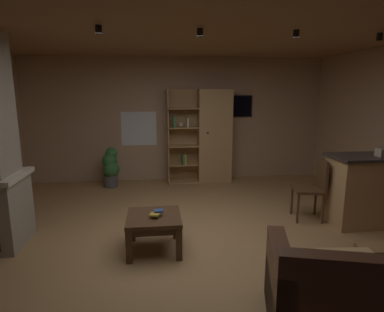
% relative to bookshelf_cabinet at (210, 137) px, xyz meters
% --- Properties ---
extents(floor, '(6.33, 6.19, 0.02)m').
position_rel_bookshelf_cabinet_xyz_m(floor, '(-0.68, -2.85, -0.98)').
color(floor, '#A37A4C').
rests_on(floor, ground).
extents(wall_back, '(6.45, 0.06, 2.60)m').
position_rel_bookshelf_cabinet_xyz_m(wall_back, '(-0.68, 0.27, 0.34)').
color(wall_back, tan).
rests_on(wall_back, ground).
extents(ceiling, '(6.33, 6.19, 0.02)m').
position_rel_bookshelf_cabinet_xyz_m(ceiling, '(-0.68, -2.85, 1.65)').
color(ceiling, '#8E6B47').
extents(window_pane_back, '(0.74, 0.01, 0.71)m').
position_rel_bookshelf_cabinet_xyz_m(window_pane_back, '(-1.49, 0.24, 0.16)').
color(window_pane_back, white).
extents(bookshelf_cabinet, '(1.33, 0.41, 1.95)m').
position_rel_bookshelf_cabinet_xyz_m(bookshelf_cabinet, '(0.00, 0.00, 0.00)').
color(bookshelf_cabinet, tan).
rests_on(bookshelf_cabinet, ground).
extents(kitchen_bar_counter, '(1.47, 0.61, 1.01)m').
position_rel_bookshelf_cabinet_xyz_m(kitchen_bar_counter, '(2.04, -2.53, -0.45)').
color(kitchen_bar_counter, tan).
rests_on(kitchen_bar_counter, ground).
extents(tissue_box, '(0.13, 0.13, 0.11)m').
position_rel_bookshelf_cabinet_xyz_m(tissue_box, '(1.94, -2.61, 0.10)').
color(tissue_box, '#BFB299').
rests_on(tissue_box, kitchen_bar_counter).
extents(leather_couch, '(1.66, 1.25, 0.84)m').
position_rel_bookshelf_cabinet_xyz_m(leather_couch, '(0.45, -4.58, -0.66)').
color(leather_couch, '#4C2D1E').
rests_on(leather_couch, ground).
extents(coffee_table, '(0.64, 0.64, 0.44)m').
position_rel_bookshelf_cabinet_xyz_m(coffee_table, '(-1.20, -2.97, -0.62)').
color(coffee_table, '#4C331E').
rests_on(coffee_table, ground).
extents(table_book_0, '(0.12, 0.11, 0.03)m').
position_rel_bookshelf_cabinet_xyz_m(table_book_0, '(-1.18, -2.99, -0.51)').
color(table_book_0, '#387247').
rests_on(table_book_0, coffee_table).
extents(table_book_1, '(0.13, 0.13, 0.02)m').
position_rel_bookshelf_cabinet_xyz_m(table_book_1, '(-1.19, -3.03, -0.49)').
color(table_book_1, gold).
rests_on(table_book_1, coffee_table).
extents(table_book_2, '(0.10, 0.09, 0.02)m').
position_rel_bookshelf_cabinet_xyz_m(table_book_2, '(-1.14, -2.98, -0.47)').
color(table_book_2, '#2D4C8C').
rests_on(table_book_2, coffee_table).
extents(dining_chair, '(0.49, 0.49, 0.92)m').
position_rel_bookshelf_cabinet_xyz_m(dining_chair, '(1.17, -2.28, -0.44)').
color(dining_chair, '#4C331E').
rests_on(dining_chair, ground).
extents(potted_floor_plant, '(0.34, 0.36, 0.80)m').
position_rel_bookshelf_cabinet_xyz_m(potted_floor_plant, '(-2.05, -0.22, -0.55)').
color(potted_floor_plant, '#4C4C51').
rests_on(potted_floor_plant, ground).
extents(wall_mounted_tv, '(0.81, 0.06, 0.46)m').
position_rel_bookshelf_cabinet_xyz_m(wall_mounted_tv, '(0.54, 0.21, 0.62)').
color(wall_mounted_tv, black).
extents(track_light_spot_1, '(0.07, 0.07, 0.09)m').
position_rel_bookshelf_cabinet_xyz_m(track_light_spot_1, '(-1.73, -2.94, 1.57)').
color(track_light_spot_1, black).
extents(track_light_spot_2, '(0.07, 0.07, 0.09)m').
position_rel_bookshelf_cabinet_xyz_m(track_light_spot_2, '(-0.64, -2.90, 1.57)').
color(track_light_spot_2, black).
extents(track_light_spot_3, '(0.07, 0.07, 0.09)m').
position_rel_bookshelf_cabinet_xyz_m(track_light_spot_3, '(0.46, -2.94, 1.57)').
color(track_light_spot_3, black).
extents(track_light_spot_4, '(0.07, 0.07, 0.09)m').
position_rel_bookshelf_cabinet_xyz_m(track_light_spot_4, '(1.53, -2.87, 1.57)').
color(track_light_spot_4, black).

